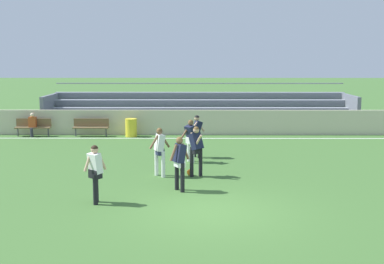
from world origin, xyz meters
TOP-DOWN VIEW (x-y plane):
  - ground_plane at (0.00, 0.00)m, footprint 160.00×160.00m
  - field_line_sideline at (0.00, 11.80)m, footprint 44.00×0.12m
  - sideline_wall at (0.00, 13.01)m, footprint 48.00×0.16m
  - bleacher_stand at (-0.16, 15.34)m, footprint 17.13×3.48m
  - bench_far_right at (-8.72, 12.47)m, footprint 1.80×0.40m
  - bench_near_wall_gap at (-5.75, 12.47)m, footprint 1.80×0.40m
  - trash_bin at (-3.69, 12.35)m, footprint 0.59×0.59m
  - spectator_seated at (-8.72, 12.35)m, footprint 0.36×0.42m
  - player_dark_pressing_high at (-0.39, 3.87)m, footprint 0.55×0.70m
  - player_white_wide_left at (-1.63, 3.89)m, footprint 0.71×0.47m
  - player_dark_challenging at (-0.60, 6.17)m, footprint 0.77×0.53m
  - player_dark_dropping_back at (-0.35, 7.08)m, footprint 0.66×0.48m
  - player_white_overlapping at (-3.20, 0.72)m, footprint 0.61×0.46m
  - player_dark_deep_cover at (-0.90, 2.03)m, footprint 0.62×0.49m
  - soccer_ball at (-0.60, 4.00)m, footprint 0.22×0.22m

SIDE VIEW (x-z plane):
  - ground_plane at x=0.00m, z-range 0.00..0.00m
  - field_line_sideline at x=0.00m, z-range 0.00..0.01m
  - soccer_ball at x=-0.60m, z-range 0.00..0.22m
  - trash_bin at x=-3.69m, z-range 0.00..0.92m
  - bench_far_right at x=-8.72m, z-range 0.10..1.00m
  - bench_near_wall_gap at x=-5.75m, z-range 0.10..1.00m
  - sideline_wall at x=0.00m, z-range 0.00..1.29m
  - spectator_seated at x=-8.72m, z-range 0.10..1.31m
  - player_white_overlapping at x=-3.20m, z-range 0.16..1.81m
  - player_dark_challenging at x=-0.60m, z-range 0.16..1.82m
  - player_white_wide_left at x=-1.63m, z-range 0.16..1.84m
  - player_dark_deep_cover at x=-0.90m, z-range 0.16..1.84m
  - player_dark_pressing_high at x=-0.39m, z-range 0.17..1.90m
  - player_dark_dropping_back at x=-0.35m, z-range 0.17..1.90m
  - bleacher_stand at x=-0.16m, z-range -0.20..2.28m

